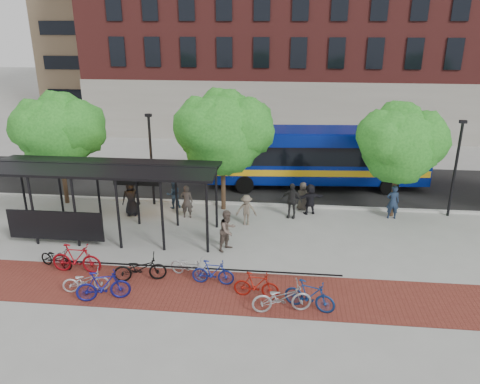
# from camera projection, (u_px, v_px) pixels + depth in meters

# --- Properties ---
(ground) EXTENTS (160.00, 160.00, 0.00)m
(ground) POSITION_uv_depth(u_px,v_px,m) (276.00, 237.00, 22.40)
(ground) COLOR #9E9E99
(ground) RESTS_ON ground
(asphalt_street) EXTENTS (160.00, 8.00, 0.01)m
(asphalt_street) POSITION_uv_depth(u_px,v_px,m) (280.00, 183.00, 29.86)
(asphalt_street) COLOR black
(asphalt_street) RESTS_ON ground
(curb) EXTENTS (160.00, 0.25, 0.12)m
(curb) POSITION_uv_depth(u_px,v_px,m) (278.00, 205.00, 26.11)
(curb) COLOR #B7B7B2
(curb) RESTS_ON ground
(brick_strip) EXTENTS (24.00, 3.00, 0.01)m
(brick_strip) POSITION_uv_depth(u_px,v_px,m) (220.00, 291.00, 17.93)
(brick_strip) COLOR maroon
(brick_strip) RESTS_ON ground
(bike_rack_rail) EXTENTS (12.00, 0.05, 0.95)m
(bike_rack_rail) POSITION_uv_depth(u_px,v_px,m) (191.00, 277.00, 18.90)
(bike_rack_rail) COLOR black
(bike_rack_rail) RESTS_ON ground
(building_brick) EXTENTS (55.00, 14.00, 20.00)m
(building_brick) POSITION_uv_depth(u_px,v_px,m) (399.00, 17.00, 42.22)
(building_brick) COLOR maroon
(building_brick) RESTS_ON ground
(bus_shelter) EXTENTS (10.60, 3.07, 3.60)m
(bus_shelter) POSITION_uv_depth(u_px,v_px,m) (102.00, 175.00, 21.71)
(bus_shelter) COLOR black
(bus_shelter) RESTS_ON ground
(tree_a) EXTENTS (4.90, 4.00, 6.18)m
(tree_a) POSITION_uv_depth(u_px,v_px,m) (59.00, 129.00, 25.22)
(tree_a) COLOR #382619
(tree_a) RESTS_ON ground
(tree_b) EXTENTS (5.15, 4.20, 6.47)m
(tree_b) POSITION_uv_depth(u_px,v_px,m) (225.00, 129.00, 24.27)
(tree_b) COLOR #382619
(tree_b) RESTS_ON ground
(tree_c) EXTENTS (4.66, 3.80, 5.92)m
(tree_c) POSITION_uv_depth(u_px,v_px,m) (401.00, 141.00, 23.52)
(tree_c) COLOR #382619
(tree_c) RESTS_ON ground
(lamp_post_left) EXTENTS (0.35, 0.20, 5.12)m
(lamp_post_left) POSITION_uv_depth(u_px,v_px,m) (151.00, 157.00, 25.49)
(lamp_post_left) COLOR black
(lamp_post_left) RESTS_ON ground
(lamp_post_right) EXTENTS (0.35, 0.20, 5.12)m
(lamp_post_right) POSITION_uv_depth(u_px,v_px,m) (456.00, 166.00, 23.93)
(lamp_post_right) COLOR black
(lamp_post_right) RESTS_ON ground
(bus) EXTENTS (13.55, 3.93, 3.61)m
(bus) POSITION_uv_depth(u_px,v_px,m) (315.00, 154.00, 28.61)
(bus) COLOR navy
(bus) RESTS_ON ground
(bike_0) EXTENTS (1.77, 1.08, 0.88)m
(bike_0) POSITION_uv_depth(u_px,v_px,m) (56.00, 258.00, 19.53)
(bike_0) COLOR black
(bike_0) RESTS_ON ground
(bike_1) EXTENTS (2.11, 0.63, 1.26)m
(bike_1) POSITION_uv_depth(u_px,v_px,m) (76.00, 258.00, 19.10)
(bike_1) COLOR maroon
(bike_1) RESTS_ON ground
(bike_2) EXTENTS (1.84, 1.02, 0.91)m
(bike_2) POSITION_uv_depth(u_px,v_px,m) (86.00, 281.00, 17.79)
(bike_2) COLOR #B6B6B9
(bike_2) RESTS_ON ground
(bike_3) EXTENTS (2.06, 1.11, 1.19)m
(bike_3) POSITION_uv_depth(u_px,v_px,m) (103.00, 286.00, 17.19)
(bike_3) COLOR navy
(bike_3) RESTS_ON ground
(bike_4) EXTENTS (2.19, 1.19, 1.09)m
(bike_4) POSITION_uv_depth(u_px,v_px,m) (140.00, 268.00, 18.51)
(bike_4) COLOR black
(bike_4) RESTS_ON ground
(bike_6) EXTENTS (1.89, 1.21, 0.94)m
(bike_6) POSITION_uv_depth(u_px,v_px,m) (190.00, 267.00, 18.79)
(bike_6) COLOR #BBBBBD
(bike_6) RESTS_ON ground
(bike_7) EXTENTS (1.72, 0.57, 1.02)m
(bike_7) POSITION_uv_depth(u_px,v_px,m) (213.00, 272.00, 18.27)
(bike_7) COLOR navy
(bike_7) RESTS_ON ground
(bike_9) EXTENTS (1.74, 0.62, 1.03)m
(bike_9) POSITION_uv_depth(u_px,v_px,m) (256.00, 285.00, 17.40)
(bike_9) COLOR maroon
(bike_9) RESTS_ON ground
(bike_10) EXTENTS (2.25, 1.18, 1.13)m
(bike_10) POSITION_uv_depth(u_px,v_px,m) (282.00, 298.00, 16.52)
(bike_10) COLOR #949496
(bike_10) RESTS_ON ground
(bike_11) EXTENTS (1.96, 1.15, 1.13)m
(bike_11) POSITION_uv_depth(u_px,v_px,m) (310.00, 295.00, 16.65)
(bike_11) COLOR navy
(bike_11) RESTS_ON ground
(pedestrian_0) EXTENTS (1.03, 0.76, 1.91)m
(pedestrian_0) POSITION_uv_depth(u_px,v_px,m) (131.00, 198.00, 24.67)
(pedestrian_0) COLOR black
(pedestrian_0) RESTS_ON ground
(pedestrian_1) EXTENTS (0.68, 0.47, 1.78)m
(pedestrian_1) POSITION_uv_depth(u_px,v_px,m) (187.00, 202.00, 24.36)
(pedestrian_1) COLOR #39312D
(pedestrian_1) RESTS_ON ground
(pedestrian_2) EXTENTS (0.95, 0.88, 1.58)m
(pedestrian_2) POSITION_uv_depth(u_px,v_px,m) (173.00, 194.00, 25.65)
(pedestrian_2) COLOR #20344C
(pedestrian_2) RESTS_ON ground
(pedestrian_3) EXTENTS (1.05, 0.62, 1.60)m
(pedestrian_3) POSITION_uv_depth(u_px,v_px,m) (246.00, 210.00, 23.50)
(pedestrian_3) COLOR #65594B
(pedestrian_3) RESTS_ON ground
(pedestrian_4) EXTENTS (1.18, 0.69, 1.89)m
(pedestrian_4) POSITION_uv_depth(u_px,v_px,m) (291.00, 201.00, 24.34)
(pedestrian_4) COLOR black
(pedestrian_4) RESTS_ON ground
(pedestrian_5) EXTENTS (1.63, 0.93, 1.67)m
(pedestrian_5) POSITION_uv_depth(u_px,v_px,m) (310.00, 199.00, 24.84)
(pedestrian_5) COLOR black
(pedestrian_5) RESTS_ON ground
(pedestrian_6) EXTENTS (0.78, 0.52, 1.56)m
(pedestrian_6) POSITION_uv_depth(u_px,v_px,m) (303.00, 196.00, 25.42)
(pedestrian_6) COLOR #3E3731
(pedestrian_6) RESTS_ON ground
(pedestrian_7) EXTENTS (0.67, 0.45, 1.82)m
(pedestrian_7) POSITION_uv_depth(u_px,v_px,m) (393.00, 202.00, 24.24)
(pedestrian_7) COLOR #1D2C45
(pedestrian_7) RESTS_ON ground
(pedestrian_8) EXTENTS (1.12, 1.17, 1.90)m
(pedestrian_8) POSITION_uv_depth(u_px,v_px,m) (228.00, 230.00, 20.88)
(pedestrian_8) COLOR brown
(pedestrian_8) RESTS_ON ground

